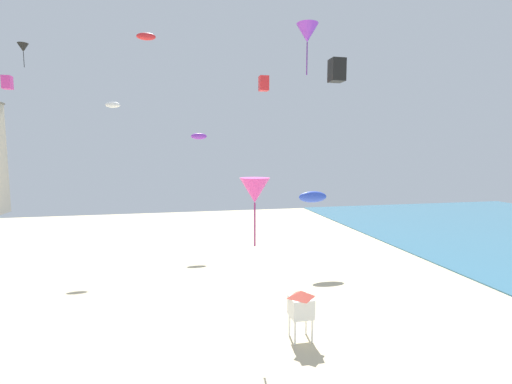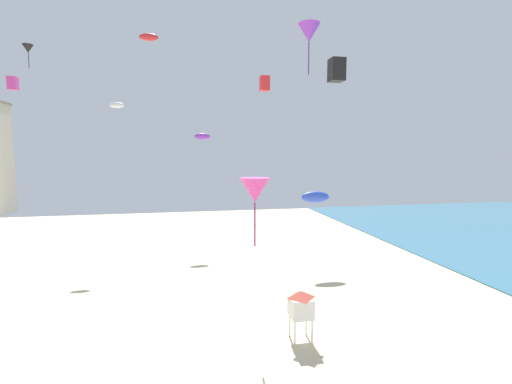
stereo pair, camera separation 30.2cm
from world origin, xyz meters
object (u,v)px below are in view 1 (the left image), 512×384
(kite_white_parafoil, at_px, (113,105))
(kite_magenta_box, at_px, (7,82))
(kite_purple_delta, at_px, (307,33))
(kite_black_delta, at_px, (23,48))
(kite_red_box, at_px, (264,83))
(kite_blue_parafoil, at_px, (313,197))
(lifeguard_stand, at_px, (301,304))
(kite_purple_parafoil_2, at_px, (199,136))
(kite_red_parafoil, at_px, (146,36))
(kite_magenta_delta, at_px, (255,190))
(kite_black_box, at_px, (337,70))

(kite_white_parafoil, relative_size, kite_magenta_box, 1.22)
(kite_purple_delta, relative_size, kite_black_delta, 1.77)
(kite_purple_delta, bearing_deg, kite_red_box, -142.29)
(kite_white_parafoil, xyz_separation_m, kite_black_delta, (-5.77, -4.27, 3.67))
(kite_purple_delta, height_order, kite_magenta_box, kite_purple_delta)
(kite_blue_parafoil, xyz_separation_m, kite_magenta_box, (-25.00, 7.50, 9.64))
(lifeguard_stand, height_order, kite_purple_parafoil_2, kite_purple_parafoil_2)
(kite_purple_parafoil_2, bearing_deg, kite_purple_delta, -68.81)
(kite_red_parafoil, bearing_deg, kite_purple_parafoil_2, 67.68)
(kite_black_delta, bearing_deg, kite_red_box, -36.70)
(kite_purple_parafoil_2, relative_size, kite_magenta_box, 1.48)
(kite_white_parafoil, bearing_deg, kite_red_box, -57.28)
(kite_purple_delta, bearing_deg, kite_red_parafoil, 153.60)
(kite_magenta_delta, xyz_separation_m, kite_black_box, (3.31, -2.09, 5.54))
(kite_purple_parafoil_2, height_order, kite_magenta_box, kite_magenta_box)
(kite_blue_parafoil, distance_m, kite_purple_parafoil_2, 14.54)
(kite_magenta_delta, xyz_separation_m, kite_white_parafoil, (-9.46, 19.17, 6.36))
(kite_blue_parafoil, distance_m, kite_purple_delta, 12.71)
(kite_blue_parafoil, relative_size, kite_purple_delta, 0.75)
(lifeguard_stand, relative_size, kite_red_box, 3.17)
(kite_white_parafoil, height_order, kite_black_box, kite_white_parafoil)
(lifeguard_stand, distance_m, kite_magenta_box, 30.80)
(lifeguard_stand, relative_size, kite_magenta_box, 2.28)
(kite_red_parafoil, distance_m, kite_red_box, 11.32)
(kite_red_parafoil, relative_size, kite_purple_parafoil_2, 0.82)
(kite_blue_parafoil, xyz_separation_m, kite_red_parafoil, (-12.93, -0.08, 11.95))
(kite_black_delta, bearing_deg, kite_purple_parafoil_2, 24.05)
(kite_blue_parafoil, distance_m, kite_red_box, 12.53)
(kite_white_parafoil, bearing_deg, kite_black_delta, -143.52)
(kite_purple_parafoil_2, xyz_separation_m, kite_black_delta, (-13.83, -6.17, 6.42))
(kite_magenta_box, bearing_deg, kite_purple_delta, -29.56)
(lifeguard_stand, distance_m, kite_magenta_delta, 6.19)
(kite_purple_parafoil_2, distance_m, kite_red_box, 18.64)
(kite_purple_parafoil_2, height_order, kite_black_box, kite_black_box)
(kite_purple_parafoil_2, bearing_deg, kite_red_box, -82.20)
(lifeguard_stand, xyz_separation_m, kite_magenta_delta, (-2.18, 0.93, 5.72))
(kite_magenta_delta, distance_m, kite_purple_parafoil_2, 21.43)
(kite_red_box, distance_m, kite_black_delta, 20.82)
(kite_magenta_delta, xyz_separation_m, kite_red_box, (1.10, 2.73, 5.75))
(kite_purple_delta, bearing_deg, kite_magenta_box, 150.44)
(kite_purple_parafoil_2, bearing_deg, kite_black_box, -78.50)
(kite_red_parafoil, height_order, kite_red_box, kite_red_parafoil)
(kite_magenta_box, height_order, kite_black_box, kite_magenta_box)
(kite_red_box, height_order, kite_black_box, kite_red_box)
(kite_magenta_delta, distance_m, kite_magenta_box, 26.62)
(lifeguard_stand, distance_m, kite_white_parafoil, 26.19)
(kite_red_box, height_order, kite_black_delta, kite_black_delta)
(kite_magenta_box, relative_size, kite_red_box, 1.39)
(kite_white_parafoil, bearing_deg, kite_red_parafoil, -66.36)
(lifeguard_stand, xyz_separation_m, kite_white_parafoil, (-11.64, 20.11, 12.09))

